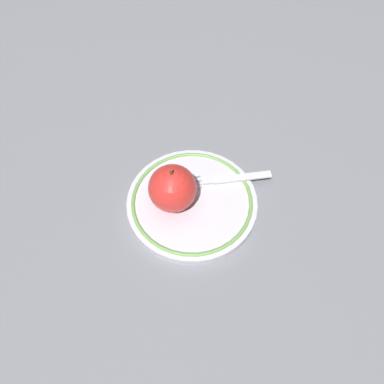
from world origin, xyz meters
TOP-DOWN VIEW (x-y plane):
  - ground_plane at (0.00, 0.00)m, footprint 2.00×2.00m
  - plate at (-0.02, -0.01)m, footprint 0.20×0.20m
  - apple_red_whole at (-0.02, 0.01)m, footprint 0.07×0.07m
  - fork at (0.01, -0.06)m, footprint 0.03×0.17m

SIDE VIEW (x-z plane):
  - ground_plane at x=0.00m, z-range 0.00..0.00m
  - plate at x=-0.02m, z-range 0.00..0.02m
  - fork at x=0.01m, z-range 0.02..0.02m
  - apple_red_whole at x=-0.02m, z-range 0.01..0.09m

